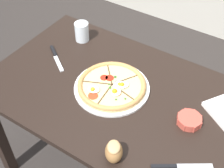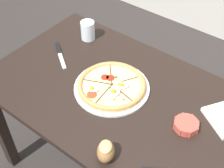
{
  "view_description": "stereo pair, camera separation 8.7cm",
  "coord_description": "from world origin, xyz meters",
  "px_view_note": "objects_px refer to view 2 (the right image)",
  "views": [
    {
      "loc": [
        0.49,
        -0.89,
        1.83
      ],
      "look_at": [
        -0.09,
        0.0,
        0.78
      ],
      "focal_mm": 50.0,
      "sensor_mm": 36.0,
      "label": 1
    },
    {
      "loc": [
        0.56,
        -0.84,
        1.83
      ],
      "look_at": [
        -0.09,
        0.0,
        0.78
      ],
      "focal_mm": 50.0,
      "sensor_mm": 36.0,
      "label": 2
    }
  ],
  "objects_px": {
    "knife_spare": "(61,55)",
    "ramekin_bowl": "(186,125)",
    "dining_table": "(126,111)",
    "bread_piece_near": "(106,151)",
    "pizza": "(112,86)",
    "water_glass": "(88,31)"
  },
  "relations": [
    {
      "from": "ramekin_bowl",
      "to": "bread_piece_near",
      "type": "xyz_separation_m",
      "value": [
        -0.18,
        -0.32,
        0.02
      ]
    },
    {
      "from": "water_glass",
      "to": "bread_piece_near",
      "type": "bearing_deg",
      "value": -44.27
    },
    {
      "from": "pizza",
      "to": "bread_piece_near",
      "type": "height_order",
      "value": "bread_piece_near"
    },
    {
      "from": "bread_piece_near",
      "to": "water_glass",
      "type": "height_order",
      "value": "water_glass"
    },
    {
      "from": "bread_piece_near",
      "to": "knife_spare",
      "type": "distance_m",
      "value": 0.69
    },
    {
      "from": "knife_spare",
      "to": "water_glass",
      "type": "xyz_separation_m",
      "value": [
        0.02,
        0.21,
        0.04
      ]
    },
    {
      "from": "ramekin_bowl",
      "to": "knife_spare",
      "type": "bearing_deg",
      "value": 178.07
    },
    {
      "from": "dining_table",
      "to": "pizza",
      "type": "bearing_deg",
      "value": 179.32
    },
    {
      "from": "dining_table",
      "to": "knife_spare",
      "type": "relative_size",
      "value": 7.18
    },
    {
      "from": "dining_table",
      "to": "bread_piece_near",
      "type": "relative_size",
      "value": 12.09
    },
    {
      "from": "pizza",
      "to": "ramekin_bowl",
      "type": "xyz_separation_m",
      "value": [
        0.4,
        0.01,
        -0.0
      ]
    },
    {
      "from": "dining_table",
      "to": "knife_spare",
      "type": "bearing_deg",
      "value": 176.02
    },
    {
      "from": "bread_piece_near",
      "to": "water_glass",
      "type": "distance_m",
      "value": 0.8
    },
    {
      "from": "dining_table",
      "to": "ramekin_bowl",
      "type": "height_order",
      "value": "ramekin_bowl"
    },
    {
      "from": "dining_table",
      "to": "water_glass",
      "type": "relative_size",
      "value": 12.81
    },
    {
      "from": "pizza",
      "to": "knife_spare",
      "type": "bearing_deg",
      "value": 175.22
    },
    {
      "from": "bread_piece_near",
      "to": "pizza",
      "type": "bearing_deg",
      "value": 124.01
    },
    {
      "from": "pizza",
      "to": "ramekin_bowl",
      "type": "relative_size",
      "value": 3.23
    },
    {
      "from": "knife_spare",
      "to": "ramekin_bowl",
      "type": "bearing_deg",
      "value": 32.11
    },
    {
      "from": "ramekin_bowl",
      "to": "bread_piece_near",
      "type": "height_order",
      "value": "bread_piece_near"
    },
    {
      "from": "dining_table",
      "to": "ramekin_bowl",
      "type": "bearing_deg",
      "value": 1.23
    },
    {
      "from": "dining_table",
      "to": "bread_piece_near",
      "type": "height_order",
      "value": "bread_piece_near"
    }
  ]
}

